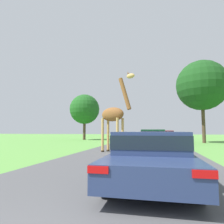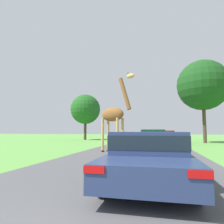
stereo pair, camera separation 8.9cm
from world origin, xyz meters
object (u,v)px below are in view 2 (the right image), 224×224
Objects in this scene: car_queue_right at (153,139)px; car_lead_maroon at (149,154)px; car_far_ahead at (172,138)px; car_queue_left at (167,136)px; tree_centre_back at (85,109)px; giraffe_near_road at (114,115)px; tree_left_edge at (203,85)px.

car_lead_maroon is at bearing -89.72° from car_queue_right.
car_queue_left is at bearing 91.58° from car_far_ahead.
car_queue_right is 18.04m from tree_centre_back.
car_lead_maroon is (2.45, -7.00, -1.64)m from giraffe_near_road.
car_far_ahead is (1.67, 15.77, -0.04)m from car_lead_maroon.
tree_left_edge reaches higher than giraffe_near_road.
car_queue_right is 12.26m from tree_left_edge.
giraffe_near_road is 0.72× the size of tree_centre_back.
car_far_ahead is (0.16, -5.73, -0.06)m from car_queue_left.
car_queue_left is (1.51, 21.50, 0.02)m from car_lead_maroon.
car_queue_left is 7.58m from tree_left_edge.
car_queue_right is at bearing -53.49° from tree_centre_back.
car_queue_left is 5.74m from car_far_ahead.
giraffe_near_road is at bearing -135.04° from car_queue_right.
tree_centre_back is at bearing 163.10° from tree_left_edge.
car_queue_left is at bearing 144.69° from tree_left_edge.
car_lead_maroon reaches higher than car_far_ahead.
car_queue_right is (-0.05, 9.40, 0.05)m from car_lead_maroon.
car_lead_maroon is 9.40m from car_queue_right.
car_lead_maroon is 0.67× the size of tree_centre_back.
car_queue_left is 0.65× the size of tree_centre_back.
car_queue_right is at bearing -105.05° from car_far_ahead.
giraffe_near_road is 1.08× the size of car_lead_maroon.
car_queue_right is 0.45× the size of tree_left_edge.
car_lead_maroon is 1.08× the size of car_queue_right.
tree_left_edge is at bearing 37.54° from car_far_ahead.
giraffe_near_road is at bearing -64.02° from tree_centre_back.
car_queue_right is at bearing 160.41° from giraffe_near_road.
car_far_ahead is at bearing 83.97° from car_lead_maroon.
tree_left_edge is at bearing -16.90° from tree_centre_back.
tree_left_edge reaches higher than car_far_ahead.
tree_left_edge reaches higher than tree_centre_back.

